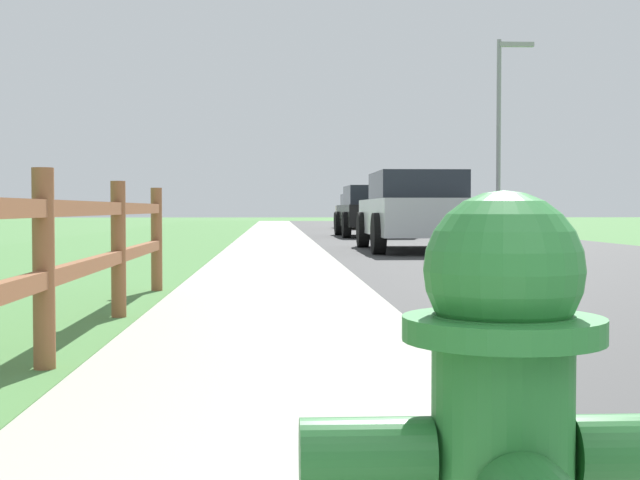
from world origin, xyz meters
TOP-DOWN VIEW (x-y plane):
  - ground_plane at (0.00, 25.00)m, footprint 120.00×120.00m
  - road_asphalt at (3.50, 27.00)m, footprint 7.00×66.00m
  - curb_concrete at (-3.00, 27.00)m, footprint 6.00×66.00m
  - grass_verge at (-4.50, 27.00)m, footprint 5.00×66.00m
  - fire_hydrant at (-0.66, 1.45)m, footprint 0.59×0.49m
  - rail_fence at (-2.15, 4.77)m, footprint 0.11×8.76m
  - parked_suv_silver at (1.78, 17.52)m, footprint 2.06×4.68m
  - parked_car_black at (1.93, 26.28)m, footprint 2.11×4.38m
  - parked_car_beige at (2.58, 36.89)m, footprint 2.02×4.75m
  - street_lamp at (6.24, 28.29)m, footprint 1.17×0.20m

SIDE VIEW (x-z plane):
  - ground_plane at x=0.00m, z-range 0.00..0.00m
  - road_asphalt at x=3.50m, z-range 0.00..0.01m
  - curb_concrete at x=-3.00m, z-range 0.00..0.01m
  - grass_verge at x=-4.50m, z-range 0.00..0.01m
  - fire_hydrant at x=-0.66m, z-range 0.02..0.86m
  - rail_fence at x=-2.15m, z-range 0.08..1.11m
  - parked_car_beige at x=2.58m, z-range 0.01..1.43m
  - parked_car_black at x=1.93m, z-range 0.02..1.51m
  - parked_suv_silver at x=1.78m, z-range 0.03..1.57m
  - street_lamp at x=6.24m, z-range 0.60..6.77m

